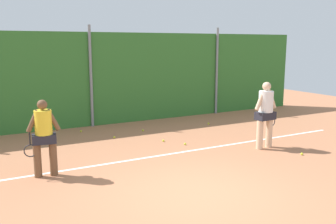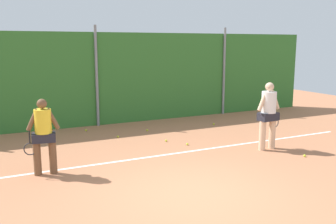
# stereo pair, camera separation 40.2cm
# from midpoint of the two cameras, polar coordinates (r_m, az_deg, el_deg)

# --- Properties ---
(ground_plane) EXTENTS (28.42, 28.42, 0.00)m
(ground_plane) POSITION_cam_midpoint_polar(r_m,az_deg,el_deg) (9.19, -3.93, -7.97)
(ground_plane) COLOR #B2704C
(hedge_fence_backdrop) EXTENTS (18.47, 0.25, 3.29)m
(hedge_fence_backdrop) POSITION_cam_midpoint_polar(r_m,az_deg,el_deg) (13.47, -12.76, 4.85)
(hedge_fence_backdrop) COLOR #33702D
(hedge_fence_backdrop) RESTS_ON ground_plane
(fence_post_center) EXTENTS (0.10, 0.10, 3.53)m
(fence_post_center) POSITION_cam_midpoint_polar(r_m,az_deg,el_deg) (13.29, -12.58, 5.31)
(fence_post_center) COLOR gray
(fence_post_center) RESTS_ON ground_plane
(fence_post_right) EXTENTS (0.10, 0.10, 3.53)m
(fence_post_right) POSITION_cam_midpoint_polar(r_m,az_deg,el_deg) (15.58, 6.74, 6.21)
(fence_post_right) COLOR gray
(fence_post_right) RESTS_ON ground_plane
(court_baseline_paint) EXTENTS (13.50, 0.10, 0.01)m
(court_baseline_paint) POSITION_cam_midpoint_polar(r_m,az_deg,el_deg) (9.63, -5.18, -7.09)
(court_baseline_paint) COLOR white
(court_baseline_paint) RESTS_ON ground_plane
(player_foreground_near) EXTENTS (0.85, 0.40, 1.87)m
(player_foreground_near) POSITION_cam_midpoint_polar(r_m,az_deg,el_deg) (10.59, 13.67, 0.07)
(player_foreground_near) COLOR beige
(player_foreground_near) RESTS_ON ground_plane
(player_midcourt) EXTENTS (0.80, 0.37, 1.72)m
(player_midcourt) POSITION_cam_midpoint_polar(r_m,az_deg,el_deg) (8.60, -19.78, -3.20)
(player_midcourt) COLOR brown
(player_midcourt) RESTS_ON ground_plane
(tennis_ball_0) EXTENTS (0.07, 0.07, 0.07)m
(tennis_ball_0) POSITION_cam_midpoint_polar(r_m,az_deg,el_deg) (11.18, -1.75, -4.42)
(tennis_ball_0) COLOR #CCDB33
(tennis_ball_0) RESTS_ON ground_plane
(tennis_ball_2) EXTENTS (0.07, 0.07, 0.07)m
(tennis_ball_2) POSITION_cam_midpoint_polar(r_m,az_deg,el_deg) (12.75, -14.07, -2.87)
(tennis_ball_2) COLOR #CCDB33
(tennis_ball_2) RESTS_ON ground_plane
(tennis_ball_4) EXTENTS (0.07, 0.07, 0.07)m
(tennis_ball_4) POSITION_cam_midpoint_polar(r_m,az_deg,el_deg) (11.73, -9.20, -3.84)
(tennis_ball_4) COLOR #CCDB33
(tennis_ball_4) RESTS_ON ground_plane
(tennis_ball_5) EXTENTS (0.07, 0.07, 0.07)m
(tennis_ball_5) POSITION_cam_midpoint_polar(r_m,az_deg,el_deg) (13.59, 5.38, -1.78)
(tennis_ball_5) COLOR #CCDB33
(tennis_ball_5) RESTS_ON ground_plane
(tennis_ball_6) EXTENTS (0.07, 0.07, 0.07)m
(tennis_ball_6) POSITION_cam_midpoint_polar(r_m,az_deg,el_deg) (12.51, -4.78, -2.83)
(tennis_ball_6) COLOR #CCDB33
(tennis_ball_6) RESTS_ON ground_plane
(tennis_ball_7) EXTENTS (0.07, 0.07, 0.07)m
(tennis_ball_7) POSITION_cam_midpoint_polar(r_m,az_deg,el_deg) (10.41, 18.79, -6.10)
(tennis_ball_7) COLOR #CCDB33
(tennis_ball_7) RESTS_ON ground_plane
(tennis_ball_8) EXTENTS (0.07, 0.07, 0.07)m
(tennis_ball_8) POSITION_cam_midpoint_polar(r_m,az_deg,el_deg) (10.82, 1.57, -4.91)
(tennis_ball_8) COLOR #CCDB33
(tennis_ball_8) RESTS_ON ground_plane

